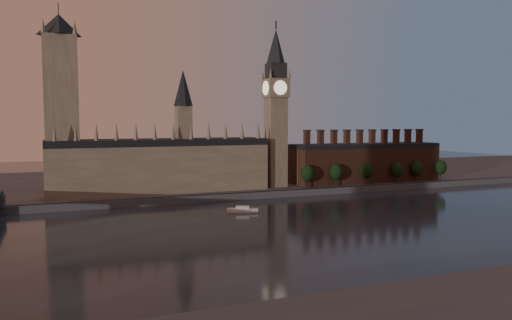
% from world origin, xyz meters
% --- Properties ---
extents(ground, '(900.00, 900.00, 0.00)m').
position_xyz_m(ground, '(0.00, 0.00, 0.00)').
color(ground, black).
rests_on(ground, ground).
extents(north_bank, '(900.00, 182.00, 4.00)m').
position_xyz_m(north_bank, '(0.00, 178.04, 2.00)').
color(north_bank, '#4B4B51').
rests_on(north_bank, ground).
extents(palace_of_westminster, '(130.00, 30.30, 74.00)m').
position_xyz_m(palace_of_westminster, '(-64.41, 114.91, 21.63)').
color(palace_of_westminster, gray).
rests_on(palace_of_westminster, north_bank).
extents(victoria_tower, '(24.00, 24.00, 108.00)m').
position_xyz_m(victoria_tower, '(-120.00, 115.00, 59.09)').
color(victoria_tower, gray).
rests_on(victoria_tower, north_bank).
extents(big_ben, '(15.00, 15.00, 107.00)m').
position_xyz_m(big_ben, '(10.00, 110.00, 56.83)').
color(big_ben, gray).
rests_on(big_ben, north_bank).
extents(chimney_block, '(110.00, 25.00, 37.00)m').
position_xyz_m(chimney_block, '(80.00, 110.00, 17.82)').
color(chimney_block, '#542E20').
rests_on(chimney_block, north_bank).
extents(embankment_tree_0, '(8.60, 8.60, 14.88)m').
position_xyz_m(embankment_tree_0, '(25.18, 94.45, 13.47)').
color(embankment_tree_0, black).
rests_on(embankment_tree_0, north_bank).
extents(embankment_tree_1, '(8.60, 8.60, 14.88)m').
position_xyz_m(embankment_tree_1, '(46.33, 94.31, 13.47)').
color(embankment_tree_1, black).
rests_on(embankment_tree_1, north_bank).
extents(embankment_tree_2, '(8.60, 8.60, 14.88)m').
position_xyz_m(embankment_tree_2, '(70.62, 95.29, 13.47)').
color(embankment_tree_2, black).
rests_on(embankment_tree_2, north_bank).
extents(embankment_tree_3, '(8.60, 8.60, 14.88)m').
position_xyz_m(embankment_tree_3, '(94.72, 93.65, 13.47)').
color(embankment_tree_3, black).
rests_on(embankment_tree_3, north_bank).
extents(embankment_tree_4, '(8.60, 8.60, 14.88)m').
position_xyz_m(embankment_tree_4, '(112.20, 94.80, 13.47)').
color(embankment_tree_4, black).
rests_on(embankment_tree_4, north_bank).
extents(embankment_tree_5, '(8.60, 8.60, 14.88)m').
position_xyz_m(embankment_tree_5, '(134.05, 94.95, 13.47)').
color(embankment_tree_5, black).
rests_on(embankment_tree_5, north_bank).
extents(river_boat, '(16.46, 10.92, 3.21)m').
position_xyz_m(river_boat, '(-35.29, 51.17, 1.23)').
color(river_boat, beige).
rests_on(river_boat, ground).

